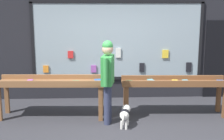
{
  "coord_description": "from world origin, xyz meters",
  "views": [
    {
      "loc": [
        -0.36,
        -5.93,
        2.45
      ],
      "look_at": [
        -0.04,
        0.67,
        1.11
      ],
      "focal_mm": 50.0,
      "sensor_mm": 36.0,
      "label": 1
    }
  ],
  "objects_px": {
    "display_table_right": "(174,85)",
    "person_browsing": "(108,75)",
    "display_table_left": "(52,86)",
    "small_dog": "(125,114)"
  },
  "relations": [
    {
      "from": "display_table_right",
      "to": "person_browsing",
      "type": "relative_size",
      "value": 1.37
    },
    {
      "from": "person_browsing",
      "to": "display_table_right",
      "type": "bearing_deg",
      "value": -63.1
    },
    {
      "from": "display_table_right",
      "to": "person_browsing",
      "type": "bearing_deg",
      "value": -163.36
    },
    {
      "from": "person_browsing",
      "to": "display_table_left",
      "type": "bearing_deg",
      "value": 80.06
    },
    {
      "from": "display_table_left",
      "to": "person_browsing",
      "type": "height_order",
      "value": "person_browsing"
    },
    {
      "from": "person_browsing",
      "to": "small_dog",
      "type": "height_order",
      "value": "person_browsing"
    },
    {
      "from": "person_browsing",
      "to": "small_dog",
      "type": "bearing_deg",
      "value": -112.02
    },
    {
      "from": "display_table_left",
      "to": "display_table_right",
      "type": "xyz_separation_m",
      "value": [
        2.77,
        0.0,
        -0.03
      ]
    },
    {
      "from": "display_table_left",
      "to": "display_table_right",
      "type": "bearing_deg",
      "value": 0.03
    },
    {
      "from": "person_browsing",
      "to": "small_dog",
      "type": "xyz_separation_m",
      "value": [
        0.35,
        -0.22,
        -0.78
      ]
    }
  ]
}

